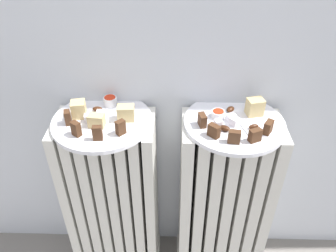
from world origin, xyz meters
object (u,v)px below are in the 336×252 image
object	(u,v)px
radiator_left	(114,202)
plate_left	(102,121)
plate_right	(234,123)
jam_bowl_left	(110,101)
jam_bowl_right	(218,114)
radiator_right	(223,204)
fork	(240,122)

from	to	relation	value
radiator_left	plate_left	distance (m)	0.34
radiator_left	plate_right	world-z (taller)	plate_right
jam_bowl_left	jam_bowl_right	size ratio (longest dim) A/B	1.06
plate_left	plate_right	size ratio (longest dim) A/B	1.00
radiator_right	plate_left	size ratio (longest dim) A/B	2.32
jam_bowl_left	fork	xyz separation A→B (m)	(0.37, -0.08, -0.01)
radiator_right	plate_left	xyz separation A→B (m)	(-0.37, 0.00, 0.34)
radiator_left	plate_left	size ratio (longest dim) A/B	2.32
plate_left	jam_bowl_left	xyz separation A→B (m)	(0.01, 0.08, 0.02)
plate_left	fork	world-z (taller)	fork
jam_bowl_right	radiator_left	bearing A→B (deg)	-176.62
plate_right	jam_bowl_left	xyz separation A→B (m)	(-0.36, 0.08, 0.02)
radiator_left	plate_left	xyz separation A→B (m)	(-0.00, 0.00, 0.34)
plate_right	jam_bowl_right	bearing A→B (deg)	156.55
plate_left	fork	xyz separation A→B (m)	(0.38, -0.01, 0.01)
plate_left	jam_bowl_left	distance (m)	0.08
plate_right	jam_bowl_left	world-z (taller)	jam_bowl_left
radiator_right	jam_bowl_right	bearing A→B (deg)	156.55
plate_left	jam_bowl_left	size ratio (longest dim) A/B	7.00
radiator_right	plate_right	xyz separation A→B (m)	(-0.00, 0.00, 0.34)
plate_right	jam_bowl_left	size ratio (longest dim) A/B	7.00
plate_left	fork	distance (m)	0.38
plate_left	plate_right	world-z (taller)	same
radiator_left	radiator_right	size ratio (longest dim) A/B	1.00
jam_bowl_left	fork	bearing A→B (deg)	-12.49
plate_right	radiator_right	bearing A→B (deg)	0.00
radiator_left	radiator_right	bearing A→B (deg)	0.00
jam_bowl_left	jam_bowl_right	distance (m)	0.32
plate_right	jam_bowl_right	size ratio (longest dim) A/B	7.43
radiator_right	radiator_left	bearing A→B (deg)	180.00
radiator_right	plate_left	bearing A→B (deg)	180.00
jam_bowl_right	plate_right	bearing A→B (deg)	-23.45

